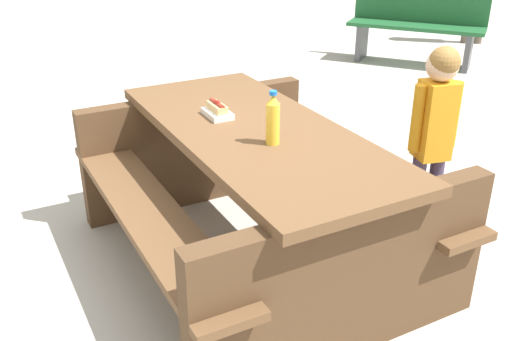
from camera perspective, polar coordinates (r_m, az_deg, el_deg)
The scene contains 6 objects.
ground_plane at distance 3.15m, azimuth 0.00°, elevation -8.68°, with size 30.00×30.00×0.00m, color #B7B2A8.
picnic_table at distance 2.92m, azimuth 0.00°, elevation -1.42°, with size 2.14×1.88×0.75m.
soda_bottle at distance 2.58m, azimuth 1.66°, elevation 4.99°, with size 0.06×0.06×0.25m.
hotdog_tray at distance 2.95m, azimuth -3.81°, elevation 5.87°, with size 0.20×0.16×0.08m.
child_in_coat at distance 3.17m, azimuth 17.11°, elevation 4.64°, with size 0.17×0.27×1.09m.
park_bench_near at distance 7.04m, azimuth 15.47°, elevation 13.70°, with size 1.18×1.46×0.85m.
Camera 1 is at (-2.57, 0.47, 1.76)m, focal length 40.88 mm.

